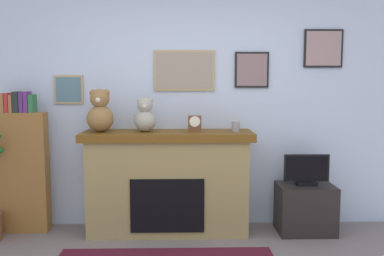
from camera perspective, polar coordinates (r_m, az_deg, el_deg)
back_wall at (r=4.45m, az=-0.39°, el=3.28°), size 5.20×0.15×2.60m
fireplace at (r=4.26m, az=-3.34°, el=-7.41°), size 1.72×0.54×1.05m
bookshelf at (r=4.57m, az=-22.28°, el=-5.05°), size 0.48×0.16×1.45m
tv_stand at (r=4.46m, az=15.42°, el=-10.71°), size 0.57×0.40×0.50m
television at (r=4.36m, az=15.57°, el=-5.76°), size 0.46×0.14×0.32m
candle_jar at (r=4.18m, az=6.08°, el=0.22°), size 0.08×0.08×0.10m
mantel_clock at (r=4.14m, az=0.37°, el=0.61°), size 0.13×0.10×0.16m
teddy_bear_tan at (r=4.21m, az=-12.62°, el=2.09°), size 0.27×0.27×0.43m
teddy_bear_grey at (r=4.15m, az=-6.52°, el=1.62°), size 0.22×0.22×0.35m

